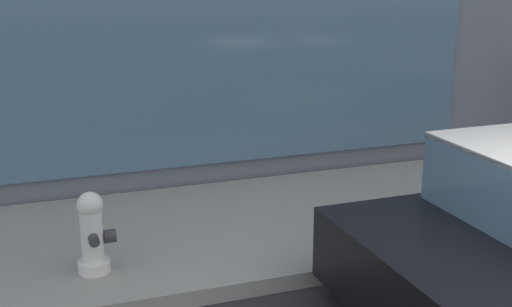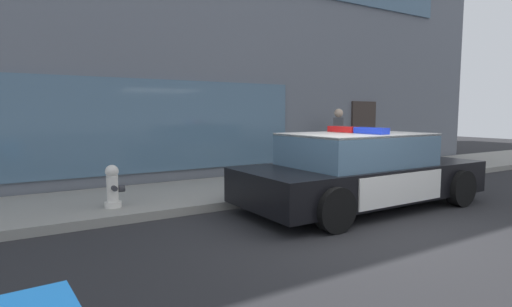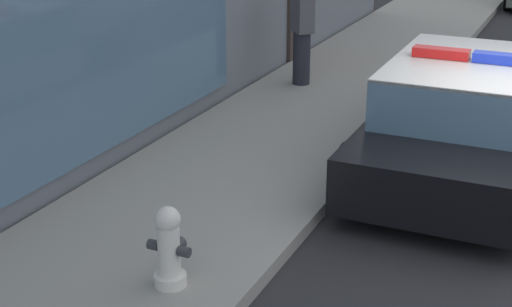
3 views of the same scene
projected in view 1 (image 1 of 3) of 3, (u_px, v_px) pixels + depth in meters
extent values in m
cube|color=gray|center=(364.00, 211.00, 7.42)|extent=(48.00, 2.63, 0.15)
cube|color=silver|center=(458.00, 256.00, 4.90)|extent=(1.36, 1.88, 0.05)
cylinder|color=black|center=(397.00, 245.00, 5.89)|extent=(0.68, 0.22, 0.68)
cylinder|color=silver|center=(94.00, 266.00, 5.80)|extent=(0.28, 0.28, 0.10)
cylinder|color=silver|center=(92.00, 236.00, 5.73)|extent=(0.19, 0.19, 0.45)
sphere|color=silver|center=(90.00, 205.00, 5.65)|extent=(0.22, 0.22, 0.22)
cylinder|color=#333338|center=(89.00, 196.00, 5.62)|extent=(0.06, 0.06, 0.05)
cylinder|color=#333338|center=(94.00, 240.00, 5.59)|extent=(0.09, 0.10, 0.09)
cylinder|color=#333338|center=(90.00, 228.00, 5.85)|extent=(0.09, 0.10, 0.09)
cylinder|color=#333338|center=(110.00, 236.00, 5.78)|extent=(0.10, 0.12, 0.12)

